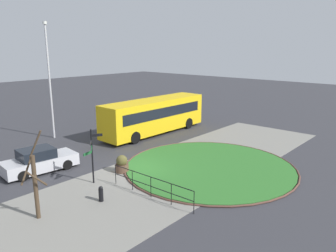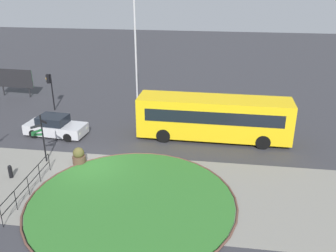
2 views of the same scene
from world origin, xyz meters
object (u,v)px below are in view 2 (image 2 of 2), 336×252
billboard_left (14,79)px  traffic_light_near (50,84)px  car_near_lane (55,127)px  planter_near_signpost (79,156)px  bollard_foreground (10,171)px  signpost_directional (41,135)px  bus_yellow (214,117)px  lamppost_tall (136,52)px

billboard_left → traffic_light_near: bearing=-28.0°
car_near_lane → billboard_left: bearing=138.6°
car_near_lane → planter_near_signpost: 5.14m
bollard_foreground → planter_near_signpost: planter_near_signpost is taller
signpost_directional → bus_yellow: signpost_directional is taller
bus_yellow → lamppost_tall: 9.32m
billboard_left → signpost_directional: bearing=-50.8°
car_near_lane → billboard_left: (-7.79, 8.34, 1.07)m
bus_yellow → traffic_light_near: 14.72m
lamppost_tall → bus_yellow: bearing=-38.6°
traffic_light_near → bollard_foreground: bearing=96.2°
signpost_directional → bollard_foreground: size_ratio=3.89×
bus_yellow → car_near_lane: (-11.50, -1.04, -0.96)m
signpost_directional → car_near_lane: bearing=105.0°
car_near_lane → bus_yellow: bearing=10.8°
signpost_directional → bollard_foreground: 2.77m
traffic_light_near → lamppost_tall: (7.34, 1.30, 2.70)m
bollard_foreground → lamppost_tall: (4.74, 12.61, 4.64)m
car_near_lane → traffic_light_near: traffic_light_near is taller
car_near_lane → bollard_foreground: bearing=-84.5°
traffic_light_near → lamppost_tall: bearing=-176.7°
traffic_light_near → billboard_left: bearing=-38.4°
bollard_foreground → traffic_light_near: (-2.61, 11.31, 1.94)m
lamppost_tall → billboard_left: size_ratio=2.47×
bollard_foreground → traffic_light_near: size_ratio=0.26×
bus_yellow → traffic_light_near: traffic_light_near is taller
planter_near_signpost → bus_yellow: bearing=31.3°
lamppost_tall → bollard_foreground: bearing=-110.6°
lamppost_tall → planter_near_signpost: (-1.41, -10.39, -4.57)m
car_near_lane → planter_near_signpost: bearing=-44.3°
billboard_left → lamppost_tall: bearing=-4.9°
bollard_foreground → lamppost_tall: bearing=69.4°
lamppost_tall → billboard_left: 13.07m
lamppost_tall → planter_near_signpost: lamppost_tall is taller
bus_yellow → signpost_directional: bearing=-153.1°
bollard_foreground → car_near_lane: (0.01, 6.16, 0.27)m
traffic_light_near → lamppost_tall: lamppost_tall is taller
car_near_lane → lamppost_tall: lamppost_tall is taller
traffic_light_near → billboard_left: size_ratio=0.83×
traffic_light_near → planter_near_signpost: 11.01m
bollard_foreground → billboard_left: size_ratio=0.21×
billboard_left → planter_near_signpost: 16.59m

